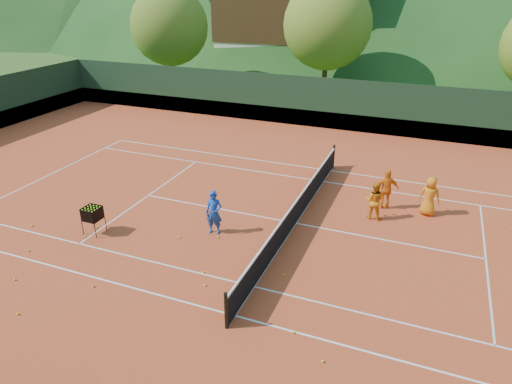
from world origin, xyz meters
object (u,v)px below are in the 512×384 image
at_px(ball_hopper, 92,214).
at_px(student_b, 386,189).
at_px(tennis_net, 296,211).
at_px(chalet_mid, 473,18).
at_px(student_a, 374,200).
at_px(student_c, 430,196).
at_px(coach, 214,213).
at_px(chalet_left, 291,8).

bearing_deg(ball_hopper, student_b, 31.97).
bearing_deg(tennis_net, student_b, 40.91).
bearing_deg(tennis_net, chalet_mid, 79.99).
height_order(student_a, student_b, student_b).
height_order(student_c, chalet_mid, chalet_mid).
xyz_separation_m(coach, chalet_left, (-7.54, 31.73, 4.82)).
xyz_separation_m(coach, chalet_mid, (8.46, 35.73, 4.16)).
distance_m(tennis_net, chalet_mid, 34.81).
bearing_deg(student_b, tennis_net, 17.57).
height_order(tennis_net, chalet_mid, chalet_mid).
relative_size(student_b, chalet_mid, 0.13).
bearing_deg(chalet_left, student_b, -64.94).
relative_size(student_b, tennis_net, 0.13).
xyz_separation_m(coach, student_c, (6.91, 4.26, -0.04)).
distance_m(student_b, chalet_mid, 31.94).
bearing_deg(chalet_mid, coach, -103.32).
xyz_separation_m(student_a, student_c, (1.89, 1.06, 0.04)).
height_order(coach, tennis_net, coach).
xyz_separation_m(student_a, student_b, (0.31, 1.01, 0.08)).
distance_m(coach, ball_hopper, 4.25).
xyz_separation_m(chalet_left, chalet_mid, (16.00, 4.00, -0.66)).
bearing_deg(coach, tennis_net, 24.61).
bearing_deg(student_a, coach, 32.96).
height_order(student_c, chalet_left, chalet_left).
distance_m(tennis_net, ball_hopper, 7.21).
bearing_deg(student_b, student_a, 49.51).
height_order(coach, student_c, coach).
distance_m(chalet_left, chalet_mid, 16.51).
relative_size(chalet_left, chalet_mid, 1.09).
distance_m(student_a, ball_hopper, 10.15).
bearing_deg(student_b, ball_hopper, 8.63).
bearing_deg(student_b, coach, 14.99).
xyz_separation_m(ball_hopper, chalet_left, (-3.60, 33.30, 4.88)).
height_order(coach, chalet_mid, chalet_mid).
distance_m(student_c, tennis_net, 5.12).
xyz_separation_m(student_c, tennis_net, (-4.45, -2.53, -0.27)).
bearing_deg(chalet_left, ball_hopper, -83.83).
bearing_deg(student_a, student_b, -106.72).
distance_m(student_a, student_b, 1.06).
bearing_deg(ball_hopper, chalet_mid, 71.61).
bearing_deg(student_a, chalet_left, -65.82).
relative_size(coach, chalet_left, 0.12).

